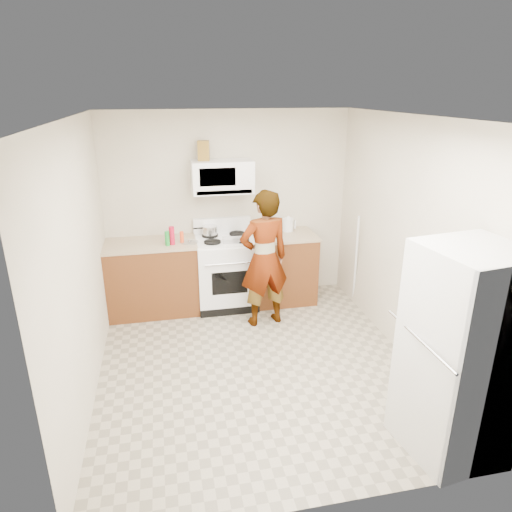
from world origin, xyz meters
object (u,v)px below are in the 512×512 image
object	(u,v)px
gas_range	(226,271)
kettle	(288,225)
microwave	(222,177)
person	(264,259)
fridge	(461,354)
saucepan	(210,230)

from	to	relation	value
gas_range	kettle	xyz separation A→B (m)	(0.87, 0.14, 0.53)
gas_range	microwave	world-z (taller)	microwave
gas_range	person	xyz separation A→B (m)	(0.38, -0.59, 0.35)
fridge	gas_range	bearing A→B (deg)	107.11
kettle	gas_range	bearing A→B (deg)	176.41
person	kettle	distance (m)	0.90
gas_range	microwave	bearing A→B (deg)	90.00
fridge	person	bearing A→B (deg)	105.02
microwave	fridge	bearing A→B (deg)	-65.74
gas_range	person	world-z (taller)	person
gas_range	saucepan	distance (m)	0.57
fridge	kettle	size ratio (longest dim) A/B	9.96
fridge	kettle	xyz separation A→B (m)	(-0.50, 3.06, 0.17)
microwave	kettle	world-z (taller)	microwave
microwave	fridge	xyz separation A→B (m)	(1.38, -3.05, -0.85)
kettle	fridge	bearing A→B (deg)	-93.38
saucepan	fridge	bearing A→B (deg)	-63.14
fridge	saucepan	size ratio (longest dim) A/B	8.72
microwave	saucepan	distance (m)	0.72
kettle	person	bearing A→B (deg)	-136.70
microwave	saucepan	xyz separation A→B (m)	(-0.18, 0.02, -0.69)
microwave	saucepan	bearing A→B (deg)	174.92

